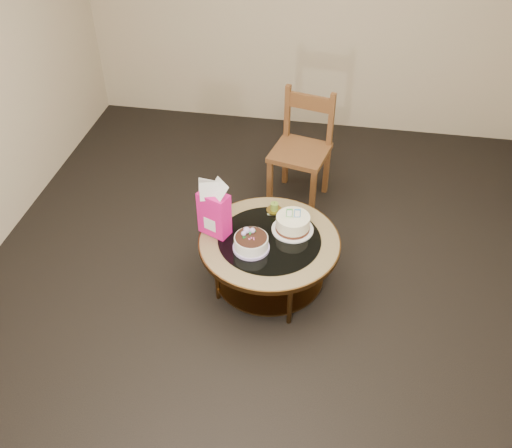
% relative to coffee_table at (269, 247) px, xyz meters
% --- Properties ---
extents(ground, '(5.00, 5.00, 0.00)m').
position_rel_coffee_table_xyz_m(ground, '(-0.00, 0.00, -0.38)').
color(ground, black).
rests_on(ground, ground).
extents(room_walls, '(4.52, 5.02, 2.61)m').
position_rel_coffee_table_xyz_m(room_walls, '(-0.00, 0.00, 1.16)').
color(room_walls, '#C2B393').
rests_on(room_walls, ground).
extents(coffee_table, '(1.02, 1.02, 0.46)m').
position_rel_coffee_table_xyz_m(coffee_table, '(0.00, 0.00, 0.00)').
color(coffee_table, brown).
rests_on(coffee_table, ground).
extents(decorated_cake, '(0.26, 0.26, 0.15)m').
position_rel_coffee_table_xyz_m(decorated_cake, '(-0.11, -0.12, 0.13)').
color(decorated_cake, '#B69CDD').
rests_on(decorated_cake, coffee_table).
extents(cream_cake, '(0.30, 0.30, 0.19)m').
position_rel_coffee_table_xyz_m(cream_cake, '(0.15, 0.13, 0.14)').
color(cream_cake, white).
rests_on(cream_cake, coffee_table).
extents(gift_bag, '(0.25, 0.22, 0.44)m').
position_rel_coffee_table_xyz_m(gift_bag, '(-0.40, 0.01, 0.30)').
color(gift_bag, '#EB1681').
rests_on(gift_bag, coffee_table).
extents(pillar_candle, '(0.12, 0.12, 0.09)m').
position_rel_coffee_table_xyz_m(pillar_candle, '(-0.01, 0.32, 0.11)').
color(pillar_candle, '#D9B959').
rests_on(pillar_candle, coffee_table).
extents(dining_chair, '(0.55, 0.55, 0.99)m').
position_rel_coffee_table_xyz_m(dining_chair, '(0.10, 1.16, 0.12)').
color(dining_chair, brown).
rests_on(dining_chair, ground).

